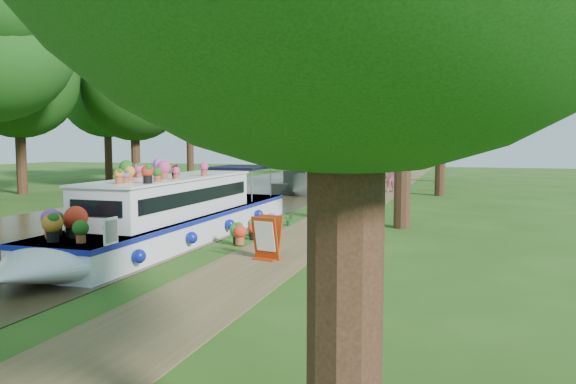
{
  "coord_description": "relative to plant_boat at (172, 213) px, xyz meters",
  "views": [
    {
      "loc": [
        5.81,
        -15.92,
        2.9
      ],
      "look_at": [
        0.45,
        0.93,
        1.3
      ],
      "focal_mm": 35.0,
      "sensor_mm": 36.0,
      "label": 1
    }
  ],
  "objects": [
    {
      "name": "ground",
      "position": [
        2.25,
        1.65,
        -0.85
      ],
      "size": [
        100.0,
        100.0,
        0.0
      ],
      "primitive_type": "plane",
      "color": "#204411",
      "rests_on": "ground"
    },
    {
      "name": "canal_water",
      "position": [
        -3.75,
        1.65,
        -0.84
      ],
      "size": [
        10.0,
        100.0,
        0.02
      ],
      "primitive_type": "cube",
      "color": "#2D2513",
      "rests_on": "ground"
    },
    {
      "name": "towpath",
      "position": [
        3.45,
        1.65,
        -0.84
      ],
      "size": [
        2.2,
        100.0,
        0.03
      ],
      "primitive_type": "cube",
      "color": "brown",
      "rests_on": "ground"
    },
    {
      "name": "plant_boat",
      "position": [
        0.0,
        0.0,
        0.0
      ],
      "size": [
        2.29,
        13.52,
        2.27
      ],
      "color": "silver",
      "rests_on": "canal_water"
    },
    {
      "name": "tree_near_overhang",
      "position": [
        6.04,
        4.71,
        5.75
      ],
      "size": [
        5.52,
        5.28,
        8.99
      ],
      "color": "black",
      "rests_on": "ground"
    },
    {
      "name": "tree_near_mid",
      "position": [
        6.73,
        16.73,
        5.58
      ],
      "size": [
        6.9,
        6.6,
        9.4
      ],
      "color": "black",
      "rests_on": "ground"
    },
    {
      "name": "tree_near_far",
      "position": [
        6.23,
        27.74,
        6.2
      ],
      "size": [
        7.59,
        7.26,
        10.3
      ],
      "color": "black",
      "rests_on": "ground"
    },
    {
      "name": "tree_far_c",
      "position": [
        -11.27,
        15.73,
        5.67
      ],
      "size": [
        7.13,
        6.82,
        9.59
      ],
      "color": "black",
      "rests_on": "ground"
    },
    {
      "name": "tree_far_d",
      "position": [
        -12.77,
        25.74,
        6.55
      ],
      "size": [
        8.05,
        7.7,
        10.85
      ],
      "color": "black",
      "rests_on": "ground"
    },
    {
      "name": "tree_far_g",
      "position": [
        -15.27,
        10.73,
        5.93
      ],
      "size": [
        7.36,
        7.04,
        9.95
      ],
      "color": "black",
      "rests_on": "ground"
    },
    {
      "name": "tree_far_h",
      "position": [
        -16.77,
        20.74,
        6.28
      ],
      "size": [
        7.82,
        7.48,
        10.49
      ],
      "color": "black",
      "rests_on": "ground"
    },
    {
      "name": "second_boat",
      "position": [
        -0.39,
        16.63,
        -0.34
      ],
      "size": [
        3.46,
        6.9,
        1.26
      ],
      "rotation": [
        0.0,
        0.0,
        -0.29
      ],
      "color": "black",
      "rests_on": "canal_water"
    },
    {
      "name": "sandwich_board",
      "position": [
        3.48,
        -1.57,
        -0.34
      ],
      "size": [
        0.7,
        0.65,
        1.06
      ],
      "rotation": [
        0.0,
        0.0,
        -0.21
      ],
      "color": "#9E2E0B",
      "rests_on": "towpath"
    },
    {
      "name": "pedestrian_pink",
      "position": [
        4.0,
        17.78,
        0.0
      ],
      "size": [
        0.68,
        0.54,
        1.65
      ],
      "primitive_type": "imported",
      "rotation": [
        0.0,
        0.0,
        0.27
      ],
      "color": "#E45D7F",
      "rests_on": "towpath"
    },
    {
      "name": "verge_plant",
      "position": [
        2.3,
        4.03,
        -0.66
      ],
      "size": [
        0.4,
        0.36,
        0.38
      ],
      "primitive_type": "imported",
      "rotation": [
        0.0,
        0.0,
        -0.22
      ],
      "color": "#1B5D1C",
      "rests_on": "ground"
    }
  ]
}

